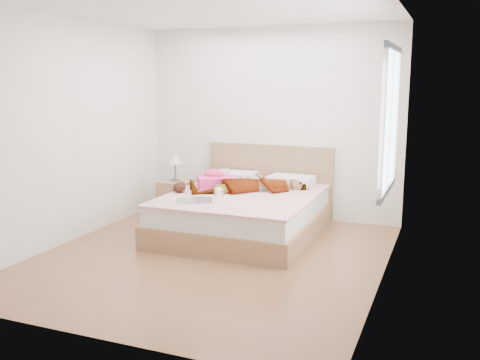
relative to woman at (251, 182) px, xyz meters
The scene contains 11 objects.
ground 1.33m from the woman, 91.01° to the right, with size 4.00×4.00×0.00m, color #4E3118.
woman is the anchor object (origin of this frame).
hair 0.73m from the woman, 141.71° to the left, with size 0.40×0.49×0.07m, color black.
phone 0.64m from the woman, 141.34° to the left, with size 0.04×0.09×0.01m, color silver.
room_shell 2.15m from the woman, 26.68° to the right, with size 4.00×4.00×4.00m.
bed 0.37m from the woman, 98.06° to the right, with size 1.80×2.08×1.00m.
towel 0.51m from the woman, behind, with size 0.57×0.54×0.23m.
magazine 0.93m from the woman, 114.94° to the right, with size 0.55×0.48×0.03m.
coffee_mug 0.50m from the woman, 122.62° to the right, with size 0.13×0.11×0.09m.
plush_toy 0.90m from the woman, 151.37° to the right, with size 0.19×0.25×0.13m.
nightstand 1.24m from the woman, behind, with size 0.42×0.38×0.91m.
Camera 1 is at (2.35, -5.01, 1.88)m, focal length 40.00 mm.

